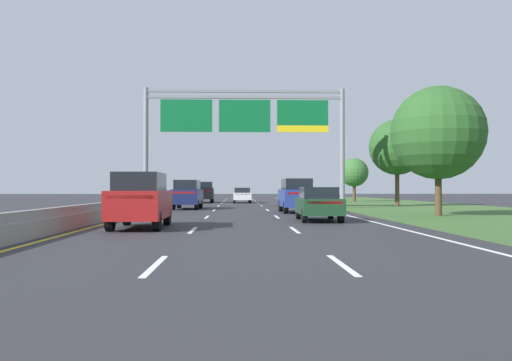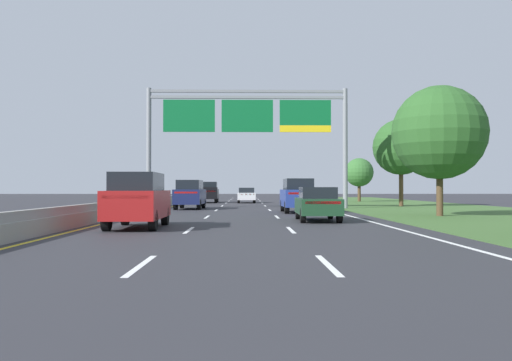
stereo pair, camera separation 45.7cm
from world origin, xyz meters
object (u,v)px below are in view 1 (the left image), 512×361
(pickup_truck_black, at_px, (204,192))
(car_blue_right_lane_suv, at_px, (296,195))
(car_navy_left_lane_suv, at_px, (187,194))
(roadside_tree_distant, at_px, (354,173))
(car_red_left_lane_suv, at_px, (141,199))
(roadside_tree_far, at_px, (397,147))
(overhead_sign_gantry, at_px, (245,122))
(car_darkgreen_right_lane_sedan, at_px, (318,203))
(roadside_tree_mid, at_px, (438,133))
(car_white_centre_lane_sedan, at_px, (242,195))

(pickup_truck_black, relative_size, car_blue_right_lane_suv, 1.15)
(car_navy_left_lane_suv, bearing_deg, roadside_tree_distant, -36.97)
(car_red_left_lane_suv, relative_size, car_navy_left_lane_suv, 1.00)
(roadside_tree_far, bearing_deg, overhead_sign_gantry, -160.10)
(overhead_sign_gantry, bearing_deg, roadside_tree_distant, 58.43)
(roadside_tree_distant, bearing_deg, car_darkgreen_right_lane_sedan, -104.71)
(car_blue_right_lane_suv, xyz_separation_m, roadside_tree_distant, (9.52, 27.17, 2.20))
(overhead_sign_gantry, bearing_deg, car_navy_left_lane_suv, -170.17)
(car_red_left_lane_suv, bearing_deg, roadside_tree_mid, -60.99)
(overhead_sign_gantry, height_order, roadside_tree_distant, overhead_sign_gantry)
(car_red_left_lane_suv, xyz_separation_m, roadside_tree_far, (17.10, 24.30, 3.86))
(car_red_left_lane_suv, height_order, car_white_centre_lane_sedan, car_red_left_lane_suv)
(car_red_left_lane_suv, bearing_deg, car_darkgreen_right_lane_sedan, -60.69)
(car_red_left_lane_suv, bearing_deg, pickup_truck_black, -1.12)
(roadside_tree_distant, bearing_deg, car_red_left_lane_suv, -112.77)
(car_navy_left_lane_suv, bearing_deg, roadside_tree_mid, -124.36)
(car_blue_right_lane_suv, bearing_deg, overhead_sign_gantry, 25.03)
(pickup_truck_black, bearing_deg, car_red_left_lane_suv, 178.59)
(pickup_truck_black, distance_m, roadside_tree_distant, 17.29)
(pickup_truck_black, distance_m, roadside_tree_far, 21.27)
(car_navy_left_lane_suv, xyz_separation_m, roadside_tree_far, (17.05, 5.38, 3.86))
(car_blue_right_lane_suv, bearing_deg, car_darkgreen_right_lane_sedan, 179.88)
(roadside_tree_mid, distance_m, roadside_tree_far, 16.07)
(overhead_sign_gantry, relative_size, car_white_centre_lane_sedan, 3.41)
(roadside_tree_far, relative_size, roadside_tree_distant, 1.48)
(pickup_truck_black, relative_size, car_navy_left_lane_suv, 1.15)
(car_white_centre_lane_sedan, relative_size, roadside_tree_distant, 0.90)
(car_navy_left_lane_suv, distance_m, roadside_tree_far, 18.30)
(roadside_tree_mid, xyz_separation_m, roadside_tree_far, (2.44, 15.88, 0.42))
(overhead_sign_gantry, relative_size, car_blue_right_lane_suv, 3.19)
(car_blue_right_lane_suv, height_order, roadside_tree_distant, roadside_tree_distant)
(car_blue_right_lane_suv, height_order, roadside_tree_mid, roadside_tree_mid)
(car_red_left_lane_suv, xyz_separation_m, roadside_tree_distant, (16.90, 40.27, 2.20))
(car_red_left_lane_suv, height_order, car_blue_right_lane_suv, same)
(car_red_left_lane_suv, bearing_deg, overhead_sign_gantry, -13.02)
(car_red_left_lane_suv, bearing_deg, car_white_centre_lane_sedan, -7.56)
(car_white_centre_lane_sedan, bearing_deg, pickup_truck_black, 75.28)
(overhead_sign_gantry, bearing_deg, car_red_left_lane_suv, -102.14)
(pickup_truck_black, bearing_deg, car_blue_right_lane_suv, -164.06)
(pickup_truck_black, xyz_separation_m, car_white_centre_lane_sedan, (4.01, -1.02, -0.26))
(overhead_sign_gantry, height_order, car_white_centre_lane_sedan, overhead_sign_gantry)
(car_blue_right_lane_suv, distance_m, roadside_tree_mid, 9.31)
(car_red_left_lane_suv, height_order, roadside_tree_distant, roadside_tree_distant)
(car_blue_right_lane_suv, relative_size, roadside_tree_distant, 0.96)
(overhead_sign_gantry, xyz_separation_m, roadside_tree_far, (12.87, 4.66, -1.48))
(car_darkgreen_right_lane_sedan, relative_size, roadside_tree_distant, 0.90)
(car_blue_right_lane_suv, distance_m, roadside_tree_distant, 28.87)
(pickup_truck_black, distance_m, roadside_tree_mid, 31.85)
(car_red_left_lane_suv, distance_m, car_navy_left_lane_suv, 18.92)
(car_red_left_lane_suv, relative_size, roadside_tree_mid, 0.67)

